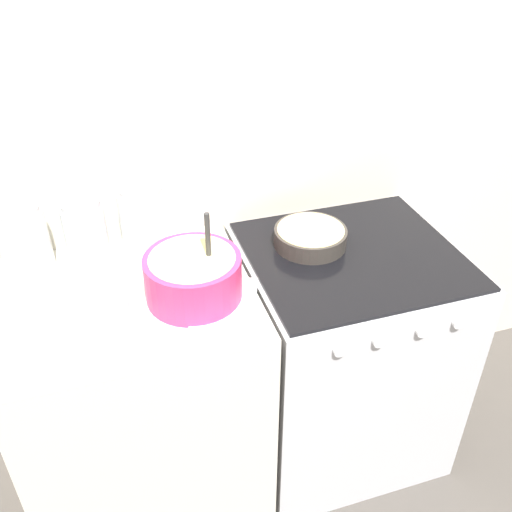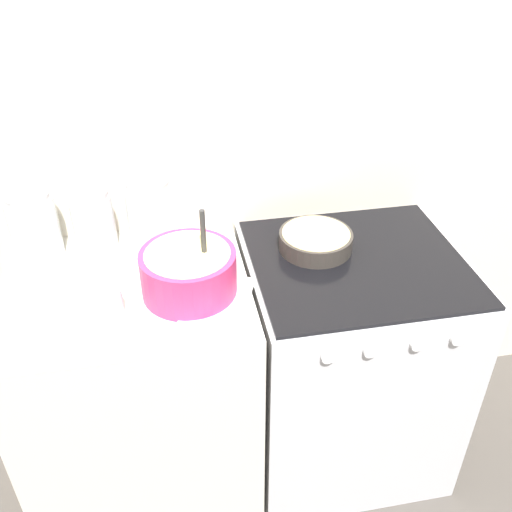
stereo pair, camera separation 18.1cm
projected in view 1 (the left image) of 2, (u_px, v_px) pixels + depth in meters
The scene contains 11 objects.
wall_back at pixel (216, 150), 1.94m from camera, with size 4.53×0.05×2.40m.
countertop_cabinet at pixel (143, 400), 1.98m from camera, with size 0.76×0.66×0.92m.
stove at pixel (342, 354), 2.17m from camera, with size 0.72×0.67×0.92m.
mixing_bowl at pixel (193, 275), 1.67m from camera, with size 0.29×0.29×0.28m.
baking_pan at pixel (310, 236), 1.94m from camera, with size 0.25×0.25×0.06m.
storage_jar_left at pixel (24, 244), 1.78m from camera, with size 0.16×0.16×0.23m.
storage_jar_middle at pixel (86, 236), 1.83m from camera, with size 0.13×0.13×0.22m.
storage_jar_right at pixel (145, 224), 1.87m from camera, with size 0.16×0.16×0.24m.
tin_can at pixel (116, 314), 1.58m from camera, with size 0.08×0.08×0.09m.
recipe_page at pixel (224, 307), 1.67m from camera, with size 0.27×0.33×0.01m.
measuring_spoon at pixel (244, 317), 1.62m from camera, with size 0.12×0.04×0.04m.
Camera 1 is at (-0.42, -1.08, 1.99)m, focal length 40.00 mm.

